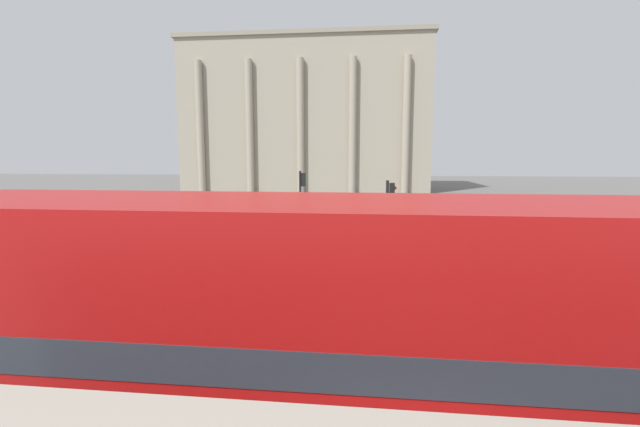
{
  "coord_description": "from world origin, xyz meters",
  "views": [
    {
      "loc": [
        -0.7,
        -2.21,
        4.61
      ],
      "look_at": [
        -2.69,
        15.68,
        2.18
      ],
      "focal_mm": 24.0,
      "sensor_mm": 36.0,
      "label": 1
    }
  ],
  "objects_px": {
    "double_decker_bus": "(296,330)",
    "traffic_light_far": "(302,196)",
    "traffic_light_mid": "(389,212)",
    "pedestrian_olive": "(457,226)",
    "pedestrian_grey": "(239,243)",
    "pedestrian_red": "(514,204)",
    "plaza_building_left": "(309,118)",
    "traffic_light_near": "(413,242)",
    "pedestrian_blue": "(446,257)"
  },
  "relations": [
    {
      "from": "plaza_building_left",
      "to": "double_decker_bus",
      "type": "bearing_deg",
      "value": -82.4
    },
    {
      "from": "traffic_light_far",
      "to": "pedestrian_grey",
      "type": "xyz_separation_m",
      "value": [
        -1.88,
        -5.11,
        -1.48
      ]
    },
    {
      "from": "plaza_building_left",
      "to": "traffic_light_mid",
      "type": "bearing_deg",
      "value": -78.2
    },
    {
      "from": "double_decker_bus",
      "to": "traffic_light_mid",
      "type": "distance_m",
      "value": 11.57
    },
    {
      "from": "traffic_light_mid",
      "to": "pedestrian_blue",
      "type": "relative_size",
      "value": 2.29
    },
    {
      "from": "pedestrian_blue",
      "to": "pedestrian_grey",
      "type": "relative_size",
      "value": 0.9
    },
    {
      "from": "plaza_building_left",
      "to": "traffic_light_near",
      "type": "xyz_separation_m",
      "value": [
        9.58,
        -49.25,
        -7.58
      ]
    },
    {
      "from": "pedestrian_olive",
      "to": "plaza_building_left",
      "type": "bearing_deg",
      "value": -86.39
    },
    {
      "from": "traffic_light_far",
      "to": "double_decker_bus",
      "type": "bearing_deg",
      "value": -81.48
    },
    {
      "from": "pedestrian_blue",
      "to": "traffic_light_far",
      "type": "bearing_deg",
      "value": -32.24
    },
    {
      "from": "double_decker_bus",
      "to": "pedestrian_olive",
      "type": "xyz_separation_m",
      "value": [
        5.64,
        17.38,
        -1.3
      ]
    },
    {
      "from": "pedestrian_blue",
      "to": "traffic_light_mid",
      "type": "bearing_deg",
      "value": -14.84
    },
    {
      "from": "traffic_light_far",
      "to": "pedestrian_red",
      "type": "height_order",
      "value": "traffic_light_far"
    },
    {
      "from": "pedestrian_red",
      "to": "pedestrian_grey",
      "type": "bearing_deg",
      "value": 168.82
    },
    {
      "from": "plaza_building_left",
      "to": "pedestrian_blue",
      "type": "height_order",
      "value": "plaza_building_left"
    },
    {
      "from": "traffic_light_far",
      "to": "pedestrian_red",
      "type": "relative_size",
      "value": 2.13
    },
    {
      "from": "traffic_light_mid",
      "to": "pedestrian_red",
      "type": "bearing_deg",
      "value": 58.12
    },
    {
      "from": "plaza_building_left",
      "to": "pedestrian_red",
      "type": "relative_size",
      "value": 18.17
    },
    {
      "from": "double_decker_bus",
      "to": "pedestrian_grey",
      "type": "height_order",
      "value": "double_decker_bus"
    },
    {
      "from": "traffic_light_far",
      "to": "pedestrian_red",
      "type": "distance_m",
      "value": 18.0
    },
    {
      "from": "traffic_light_near",
      "to": "pedestrian_olive",
      "type": "height_order",
      "value": "traffic_light_near"
    },
    {
      "from": "pedestrian_olive",
      "to": "pedestrian_grey",
      "type": "bearing_deg",
      "value": 14.79
    },
    {
      "from": "double_decker_bus",
      "to": "pedestrian_grey",
      "type": "distance_m",
      "value": 12.44
    },
    {
      "from": "pedestrian_blue",
      "to": "pedestrian_grey",
      "type": "xyz_separation_m",
      "value": [
        -8.22,
        1.21,
        0.11
      ]
    },
    {
      "from": "traffic_light_mid",
      "to": "traffic_light_far",
      "type": "distance_m",
      "value": 6.78
    },
    {
      "from": "pedestrian_blue",
      "to": "pedestrian_red",
      "type": "distance_m",
      "value": 18.91
    },
    {
      "from": "double_decker_bus",
      "to": "pedestrian_red",
      "type": "xyz_separation_m",
      "value": [
        11.8,
        27.52,
        -1.22
      ]
    },
    {
      "from": "plaza_building_left",
      "to": "traffic_light_mid",
      "type": "relative_size",
      "value": 8.9
    },
    {
      "from": "double_decker_bus",
      "to": "traffic_light_near",
      "type": "height_order",
      "value": "double_decker_bus"
    },
    {
      "from": "traffic_light_near",
      "to": "pedestrian_grey",
      "type": "height_order",
      "value": "traffic_light_near"
    },
    {
      "from": "pedestrian_red",
      "to": "traffic_light_mid",
      "type": "bearing_deg",
      "value": -177.65
    },
    {
      "from": "pedestrian_olive",
      "to": "pedestrian_grey",
      "type": "xyz_separation_m",
      "value": [
        -10.01,
        -5.81,
        0.06
      ]
    },
    {
      "from": "plaza_building_left",
      "to": "traffic_light_near",
      "type": "bearing_deg",
      "value": -78.99
    },
    {
      "from": "traffic_light_mid",
      "to": "double_decker_bus",
      "type": "bearing_deg",
      "value": -98.9
    },
    {
      "from": "pedestrian_olive",
      "to": "pedestrian_grey",
      "type": "relative_size",
      "value": 0.95
    },
    {
      "from": "traffic_light_near",
      "to": "traffic_light_mid",
      "type": "bearing_deg",
      "value": 94.37
    },
    {
      "from": "plaza_building_left",
      "to": "pedestrian_grey",
      "type": "height_order",
      "value": "plaza_building_left"
    },
    {
      "from": "traffic_light_near",
      "to": "traffic_light_far",
      "type": "relative_size",
      "value": 0.91
    },
    {
      "from": "double_decker_bus",
      "to": "traffic_light_far",
      "type": "xyz_separation_m",
      "value": [
        -2.5,
        16.68,
        0.24
      ]
    },
    {
      "from": "pedestrian_blue",
      "to": "pedestrian_red",
      "type": "bearing_deg",
      "value": -102.19
    },
    {
      "from": "plaza_building_left",
      "to": "pedestrian_olive",
      "type": "bearing_deg",
      "value": -71.08
    },
    {
      "from": "pedestrian_olive",
      "to": "pedestrian_grey",
      "type": "distance_m",
      "value": 11.58
    },
    {
      "from": "traffic_light_far",
      "to": "pedestrian_olive",
      "type": "distance_m",
      "value": 8.31
    },
    {
      "from": "traffic_light_mid",
      "to": "pedestrian_olive",
      "type": "distance_m",
      "value": 7.23
    },
    {
      "from": "traffic_light_near",
      "to": "pedestrian_blue",
      "type": "height_order",
      "value": "traffic_light_near"
    },
    {
      "from": "double_decker_bus",
      "to": "traffic_light_far",
      "type": "height_order",
      "value": "double_decker_bus"
    },
    {
      "from": "traffic_light_far",
      "to": "traffic_light_mid",
      "type": "bearing_deg",
      "value": -50.77
    },
    {
      "from": "double_decker_bus",
      "to": "plaza_building_left",
      "type": "relative_size",
      "value": 0.32
    },
    {
      "from": "traffic_light_far",
      "to": "pedestrian_blue",
      "type": "xyz_separation_m",
      "value": [
        6.34,
        -6.32,
        -1.59
      ]
    },
    {
      "from": "traffic_light_near",
      "to": "plaza_building_left",
      "type": "bearing_deg",
      "value": 101.01
    }
  ]
}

